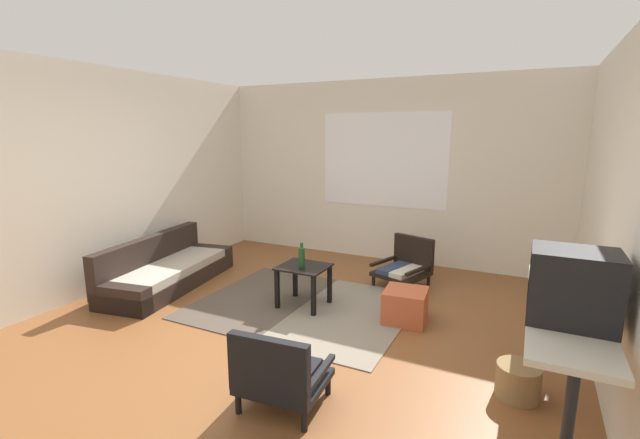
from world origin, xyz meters
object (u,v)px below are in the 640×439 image
coffee_table (304,275)px  armchair_by_window (405,265)px  glass_bottle (302,257)px  clay_vase (565,272)px  ottoman_orange (405,306)px  wicker_basket (518,381)px  couch (166,270)px  crt_television (572,286)px  armchair_striped_foreground (279,374)px  console_shelf (565,315)px

coffee_table → armchair_by_window: 1.48m
glass_bottle → clay_vase: bearing=-10.3°
armchair_by_window → ottoman_orange: bearing=-74.5°
ottoman_orange → wicker_basket: size_ratio=1.34×
couch → coffee_table: couch is taller
armchair_by_window → crt_television: size_ratio=1.56×
armchair_striped_foreground → ottoman_orange: size_ratio=1.48×
armchair_striped_foreground → coffee_table: bearing=113.4°
armchair_striped_foreground → crt_television: crt_television is taller
coffee_table → armchair_striped_foreground: (0.74, -1.71, -0.08)m
console_shelf → couch: bearing=171.5°
couch → wicker_basket: size_ratio=6.45×
armchair_striped_foreground → glass_bottle: glass_bottle is taller
clay_vase → wicker_basket: size_ratio=1.03×
armchair_by_window → ottoman_orange: 1.15m
ottoman_orange → crt_television: (1.34, -1.25, 0.84)m
crt_television → armchair_striped_foreground: bearing=-161.6°
coffee_table → console_shelf: bearing=-19.0°
console_shelf → ottoman_orange: bearing=144.3°
console_shelf → crt_television: 0.41m
clay_vase → ottoman_orange: bearing=155.7°
couch → ottoman_orange: size_ratio=4.80×
couch → coffee_table: 1.91m
armchair_striped_foreground → wicker_basket: (1.49, 0.92, -0.15)m
coffee_table → crt_television: bearing=-24.6°
armchair_by_window → clay_vase: size_ratio=2.31×
crt_television → armchair_by_window: bearing=125.0°
couch → crt_television: (4.36, -0.94, 0.82)m
couch → console_shelf: (4.37, -0.66, 0.52)m
glass_bottle → wicker_basket: (2.23, -0.75, -0.46)m
couch → armchair_by_window: (2.72, 1.41, 0.06)m
glass_bottle → ottoman_orange: bearing=7.8°
couch → crt_television: bearing=-12.1°
ottoman_orange → crt_television: 2.01m
coffee_table → crt_television: size_ratio=1.11×
coffee_table → console_shelf: (2.47, -0.85, 0.35)m
armchair_striped_foreground → console_shelf: 1.98m
clay_vase → couch: bearing=176.1°
ottoman_orange → clay_vase: clay_vase is taller
armchair_striped_foreground → crt_television: bearing=18.4°
clay_vase → wicker_basket: clay_vase is taller
wicker_basket → couch: bearing=171.8°
ottoman_orange → console_shelf: (1.34, -0.96, 0.54)m
crt_television → glass_bottle: crt_television is taller
glass_bottle → wicker_basket: 2.40m
ottoman_orange → glass_bottle: 1.22m
coffee_table → crt_television: 2.79m
armchair_by_window → ottoman_orange: (0.31, -1.10, -0.09)m
crt_television → wicker_basket: 0.98m
couch → ottoman_orange: 3.04m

